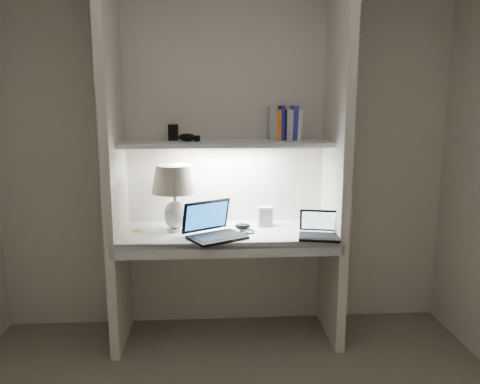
{
  "coord_description": "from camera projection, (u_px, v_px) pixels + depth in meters",
  "views": [
    {
      "loc": [
        -0.11,
        -1.82,
        1.63
      ],
      "look_at": [
        0.08,
        1.05,
        1.07
      ],
      "focal_mm": 35.0,
      "sensor_mm": 36.0,
      "label": 1
    }
  ],
  "objects": [
    {
      "name": "back_wall",
      "position": [
        225.0,
        155.0,
        3.33
      ],
      "size": [
        3.2,
        0.01,
        2.5
      ],
      "primitive_type": "cube",
      "color": "beige",
      "rests_on": "floor"
    },
    {
      "name": "alcove_panel_left",
      "position": [
        114.0,
        161.0,
        3.02
      ],
      "size": [
        0.06,
        0.55,
        2.5
      ],
      "primitive_type": "cube",
      "color": "beige",
      "rests_on": "floor"
    },
    {
      "name": "alcove_panel_right",
      "position": [
        336.0,
        159.0,
        3.11
      ],
      "size": [
        0.06,
        0.55,
        2.5
      ],
      "primitive_type": "cube",
      "color": "beige",
      "rests_on": "floor"
    },
    {
      "name": "desk",
      "position": [
        227.0,
        234.0,
        3.16
      ],
      "size": [
        1.4,
        0.55,
        0.04
      ],
      "primitive_type": "cube",
      "color": "white",
      "rests_on": "alcove_panel_left"
    },
    {
      "name": "desk_apron",
      "position": [
        229.0,
        250.0,
        2.91
      ],
      "size": [
        1.46,
        0.03,
        0.1
      ],
      "primitive_type": "cube",
      "color": "silver",
      "rests_on": "desk"
    },
    {
      "name": "shelf",
      "position": [
        226.0,
        144.0,
        3.14
      ],
      "size": [
        1.4,
        0.36,
        0.03
      ],
      "primitive_type": "cube",
      "color": "silver",
      "rests_on": "back_wall"
    },
    {
      "name": "strip_light",
      "position": [
        226.0,
        147.0,
        3.14
      ],
      "size": [
        0.6,
        0.04,
        0.02
      ],
      "primitive_type": "cube",
      "color": "white",
      "rests_on": "shelf"
    },
    {
      "name": "table_lamp",
      "position": [
        174.0,
        187.0,
        3.1
      ],
      "size": [
        0.3,
        0.3,
        0.45
      ],
      "color": "white",
      "rests_on": "desk"
    },
    {
      "name": "laptop_main",
      "position": [
        213.0,
        229.0,
        3.0
      ],
      "size": [
        0.44,
        0.42,
        0.23
      ],
      "rotation": [
        0.0,
        0.0,
        0.52
      ],
      "color": "black",
      "rests_on": "desk"
    },
    {
      "name": "laptop_netbook",
      "position": [
        319.0,
        231.0,
        3.01
      ],
      "size": [
        0.3,
        0.27,
        0.17
      ],
      "rotation": [
        0.0,
        0.0,
        -0.21
      ],
      "color": "black",
      "rests_on": "desk"
    },
    {
      "name": "speaker",
      "position": [
        265.0,
        216.0,
        3.26
      ],
      "size": [
        0.1,
        0.07,
        0.14
      ],
      "primitive_type": "cube",
      "rotation": [
        0.0,
        0.0,
        0.05
      ],
      "color": "silver",
      "rests_on": "desk"
    },
    {
      "name": "mouse",
      "position": [
        243.0,
        226.0,
        3.2
      ],
      "size": [
        0.12,
        0.08,
        0.04
      ],
      "primitive_type": "ellipsoid",
      "rotation": [
        0.0,
        0.0,
        -0.13
      ],
      "color": "black",
      "rests_on": "desk"
    },
    {
      "name": "cable_coil",
      "position": [
        247.0,
        232.0,
        3.11
      ],
      "size": [
        0.12,
        0.12,
        0.01
      ],
      "primitive_type": "torus",
      "rotation": [
        0.0,
        0.0,
        -0.12
      ],
      "color": "black",
      "rests_on": "desk"
    },
    {
      "name": "sticky_note",
      "position": [
        137.0,
        231.0,
        3.15
      ],
      "size": [
        0.08,
        0.08,
        0.0
      ],
      "primitive_type": "cube",
      "rotation": [
        0.0,
        0.0,
        0.43
      ],
      "color": "gold",
      "rests_on": "desk"
    },
    {
      "name": "book_row",
      "position": [
        284.0,
        124.0,
        3.24
      ],
      "size": [
        0.22,
        0.16,
        0.24
      ],
      "color": "white",
      "rests_on": "shelf"
    },
    {
      "name": "shelf_box",
      "position": [
        173.0,
        132.0,
        3.19
      ],
      "size": [
        0.07,
        0.05,
        0.11
      ],
      "primitive_type": "cube",
      "rotation": [
        0.0,
        0.0,
        -0.09
      ],
      "color": "black",
      "rests_on": "shelf"
    },
    {
      "name": "shelf_gadget",
      "position": [
        187.0,
        137.0,
        3.11
      ],
      "size": [
        0.15,
        0.13,
        0.05
      ],
      "primitive_type": "ellipsoid",
      "rotation": [
        0.0,
        0.0,
        -0.41
      ],
      "color": "black",
      "rests_on": "shelf"
    }
  ]
}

